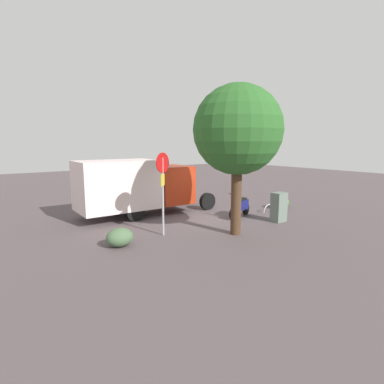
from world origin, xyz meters
The scene contains 9 objects.
ground_plane centered at (0.00, 0.00, 0.00)m, with size 60.00×60.00×0.00m, color #524648.
box_truck_near centered at (2.39, -2.66, 1.54)m, with size 6.90×2.28×2.72m.
motorcycle centered at (-1.42, 0.53, 0.52)m, with size 1.77×0.75×1.20m.
stop_sign centered at (3.09, 0.92, 2.11)m, with size 0.71×0.33×3.17m.
street_tree centered at (0.75, 2.46, 3.97)m, with size 3.36×3.36×5.68m.
utility_cabinet centered at (-2.20, 2.19, 0.66)m, with size 0.64×0.48×1.32m, color slate.
bike_rack_hoop centered at (-3.34, 0.68, 0.00)m, with size 0.85×0.85×0.05m, color #B7B7BC.
shrub_near_sign centered at (-4.60, 0.45, 0.33)m, with size 0.96×0.78×0.65m, color #3F8824.
shrub_mid_verge centered at (4.98, 1.17, 0.32)m, with size 0.95×0.78×0.65m, color #486543.
Camera 1 is at (8.97, 10.81, 3.52)m, focal length 28.76 mm.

